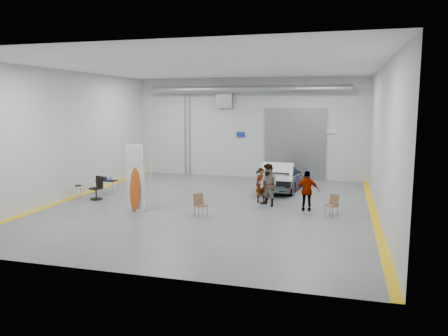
% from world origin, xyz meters
% --- Properties ---
extents(ground, '(16.00, 16.00, 0.00)m').
position_xyz_m(ground, '(0.00, 0.00, 0.00)').
color(ground, '#5B5E62').
rests_on(ground, ground).
extents(room_shell, '(14.02, 16.18, 6.01)m').
position_xyz_m(room_shell, '(0.24, 2.22, 4.08)').
color(room_shell, '#B8BABD').
rests_on(room_shell, ground).
extents(sedan_car, '(2.24, 4.67, 1.31)m').
position_xyz_m(sedan_car, '(2.53, 4.52, 0.66)').
color(sedan_car, white).
rests_on(sedan_car, ground).
extents(person_a, '(0.68, 0.61, 1.58)m').
position_xyz_m(person_a, '(2.01, 1.37, 0.79)').
color(person_a, olive).
rests_on(person_a, ground).
extents(person_b, '(1.15, 1.10, 1.87)m').
position_xyz_m(person_b, '(2.45, 0.67, 0.94)').
color(person_b, slate).
rests_on(person_b, ground).
extents(person_c, '(1.03, 0.52, 1.70)m').
position_xyz_m(person_c, '(4.16, 0.23, 0.85)').
color(person_c, '#A74E37').
rests_on(person_c, ground).
extents(surfboard_display, '(0.84, 0.32, 2.99)m').
position_xyz_m(surfboard_display, '(-2.70, -1.75, 1.21)').
color(surfboard_display, white).
rests_on(surfboard_display, ground).
extents(folding_chair_near, '(0.60, 0.69, 0.92)m').
position_xyz_m(folding_chair_near, '(0.18, -1.90, 0.29)').
color(folding_chair_near, brown).
rests_on(folding_chair_near, ground).
extents(folding_chair_far, '(0.57, 0.62, 0.88)m').
position_xyz_m(folding_chair_far, '(5.17, -0.48, 0.27)').
color(folding_chair_far, brown).
rests_on(folding_chair_far, ground).
extents(shop_stool, '(0.32, 0.32, 0.63)m').
position_xyz_m(shop_stool, '(-6.53, -0.14, 0.31)').
color(shop_stool, black).
rests_on(shop_stool, ground).
extents(work_table, '(1.10, 0.62, 0.87)m').
position_xyz_m(work_table, '(-5.88, 1.27, 0.67)').
color(work_table, gray).
rests_on(work_table, ground).
extents(office_chair, '(0.60, 0.62, 1.07)m').
position_xyz_m(office_chair, '(-5.57, -0.10, 0.47)').
color(office_chair, black).
rests_on(office_chair, ground).
extents(trunk_lid, '(1.53, 0.93, 0.04)m').
position_xyz_m(trunk_lid, '(2.53, 2.50, 1.33)').
color(trunk_lid, silver).
rests_on(trunk_lid, sedan_car).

